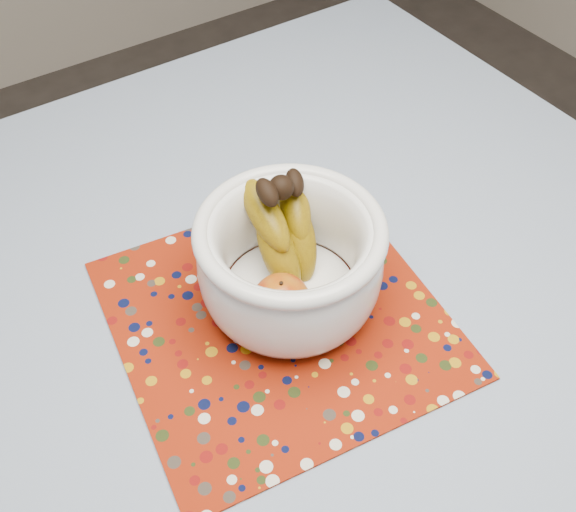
% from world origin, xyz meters
% --- Properties ---
extents(table, '(1.20, 1.20, 0.75)m').
position_xyz_m(table, '(0.00, 0.00, 0.67)').
color(table, brown).
rests_on(table, ground).
extents(tablecloth, '(1.32, 1.32, 0.01)m').
position_xyz_m(tablecloth, '(0.00, 0.00, 0.76)').
color(tablecloth, slate).
rests_on(tablecloth, table).
extents(placemat, '(0.47, 0.47, 0.00)m').
position_xyz_m(placemat, '(-0.02, 0.02, 0.76)').
color(placemat, maroon).
rests_on(placemat, tablecloth).
extents(fruit_bowl, '(0.24, 0.25, 0.18)m').
position_xyz_m(fruit_bowl, '(0.02, 0.04, 0.85)').
color(fruit_bowl, white).
rests_on(fruit_bowl, placemat).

